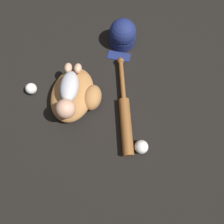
{
  "coord_description": "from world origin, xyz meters",
  "views": [
    {
      "loc": [
        0.38,
        0.44,
        1.2
      ],
      "look_at": [
        -0.01,
        0.25,
        0.08
      ],
      "focal_mm": 35.0,
      "sensor_mm": 36.0,
      "label": 1
    }
  ],
  "objects_px": {
    "baseball_bat": "(125,116)",
    "baseball_glove": "(76,95)",
    "baby_figure": "(68,93)",
    "baseball": "(141,147)",
    "baseball_spare": "(31,89)",
    "baseball_cap": "(123,35)"
  },
  "relations": [
    {
      "from": "baseball_bat",
      "to": "baseball_glove",
      "type": "bearing_deg",
      "value": -86.47
    },
    {
      "from": "baby_figure",
      "to": "baseball",
      "type": "distance_m",
      "value": 0.48
    },
    {
      "from": "baseball",
      "to": "baseball_spare",
      "type": "xyz_separation_m",
      "value": [
        -0.03,
        -0.73,
        -0.0
      ]
    },
    {
      "from": "baseball_bat",
      "to": "baby_figure",
      "type": "bearing_deg",
      "value": -78.74
    },
    {
      "from": "baseball_glove",
      "to": "baby_figure",
      "type": "bearing_deg",
      "value": -3.86
    },
    {
      "from": "baseball_bat",
      "to": "baseball_cap",
      "type": "height_order",
      "value": "baseball_cap"
    },
    {
      "from": "baseball_spare",
      "to": "baseball_cap",
      "type": "height_order",
      "value": "baseball_cap"
    },
    {
      "from": "baseball_glove",
      "to": "baseball_cap",
      "type": "relative_size",
      "value": 1.61
    },
    {
      "from": "baseball_bat",
      "to": "baseball_cap",
      "type": "xyz_separation_m",
      "value": [
        -0.48,
        -0.24,
        0.04
      ]
    },
    {
      "from": "baseball_glove",
      "to": "baseball",
      "type": "relative_size",
      "value": 5.4
    },
    {
      "from": "baseball",
      "to": "baby_figure",
      "type": "bearing_deg",
      "value": -97.77
    },
    {
      "from": "baseball_cap",
      "to": "baseball",
      "type": "bearing_deg",
      "value": 33.4
    },
    {
      "from": "baseball_glove",
      "to": "baby_figure",
      "type": "xyz_separation_m",
      "value": [
        0.04,
        -0.0,
        0.1
      ]
    },
    {
      "from": "baby_figure",
      "to": "baseball_cap",
      "type": "height_order",
      "value": "baby_figure"
    },
    {
      "from": "baseball_bat",
      "to": "baseball_cap",
      "type": "bearing_deg",
      "value": -153.01
    },
    {
      "from": "baseball_cap",
      "to": "baseball_spare",
      "type": "bearing_deg",
      "value": -30.07
    },
    {
      "from": "baseball",
      "to": "baseball_bat",
      "type": "bearing_deg",
      "value": -129.09
    },
    {
      "from": "baseball_glove",
      "to": "baseball_cap",
      "type": "height_order",
      "value": "baseball_cap"
    },
    {
      "from": "baseball_glove",
      "to": "baseball",
      "type": "xyz_separation_m",
      "value": [
        0.11,
        0.46,
        -0.02
      ]
    },
    {
      "from": "baseball_spare",
      "to": "baby_figure",
      "type": "bearing_deg",
      "value": 96.96
    },
    {
      "from": "baseball",
      "to": "baseball_cap",
      "type": "relative_size",
      "value": 0.3
    },
    {
      "from": "baby_figure",
      "to": "baseball_spare",
      "type": "relative_size",
      "value": 5.05
    }
  ]
}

